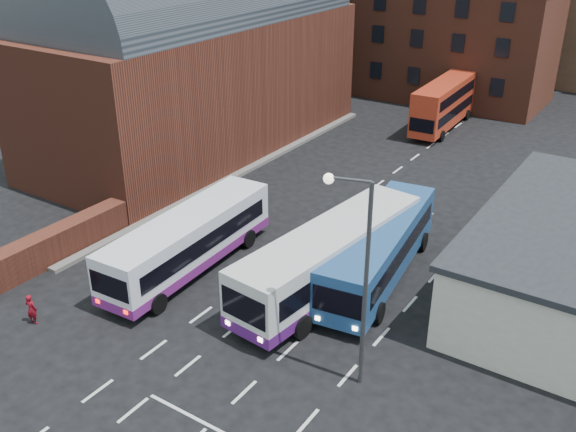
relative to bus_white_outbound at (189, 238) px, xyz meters
The scene contains 10 objects.
ground 6.63m from the bus_white_outbound, 58.87° to the right, with size 180.00×180.00×0.00m, color black.
railway_station 20.60m from the bus_white_outbound, 128.14° to the left, with size 12.00×28.00×16.00m.
forecourt_wall 7.78m from the bus_white_outbound, 153.46° to the right, with size 1.20×10.00×1.80m, color #602B1E.
brick_terrace 40.80m from the bus_white_outbound, 93.82° to the left, with size 22.00×10.00×11.00m, color brown.
bus_white_outbound is the anchor object (origin of this frame).
bus_white_inbound 7.64m from the bus_white_outbound, 17.29° to the left, with size 4.22×12.78×3.42m.
bus_blue 9.99m from the bus_white_outbound, 27.42° to the left, with size 4.17×11.88×3.17m.
bus_red_double 30.56m from the bus_white_outbound, 85.64° to the left, with size 2.90×10.37×4.11m.
street_lamp 12.56m from the bus_white_outbound, 15.50° to the right, with size 1.79×0.75×9.09m.
pedestrian_red 8.43m from the bus_white_outbound, 109.86° to the right, with size 0.56×0.37×1.55m, color maroon.
Camera 1 is at (17.56, -16.64, 17.70)m, focal length 40.00 mm.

